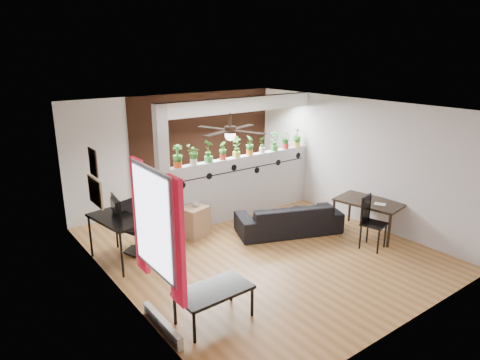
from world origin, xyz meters
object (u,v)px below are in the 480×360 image
at_px(potted_plant_7, 274,140).
at_px(cup, 196,204).
at_px(potted_plant_5, 250,145).
at_px(potted_plant_2, 208,150).
at_px(potted_plant_0, 178,156).
at_px(potted_plant_8, 286,140).
at_px(potted_plant_6, 262,144).
at_px(office_chair, 134,230).
at_px(potted_plant_1, 193,154).
at_px(potted_plant_3, 223,150).
at_px(coffee_table, 214,292).
at_px(potted_plant_4, 237,146).
at_px(folding_chair, 370,217).
at_px(ceiling_fan, 230,132).
at_px(sofa, 288,219).
at_px(cube_shelf, 194,221).
at_px(dining_table, 369,204).
at_px(potted_plant_9, 297,137).
at_px(computer_desk, 117,222).

bearing_deg(potted_plant_7, cup, -171.54).
bearing_deg(potted_plant_5, potted_plant_2, -180.00).
xyz_separation_m(potted_plant_5, cup, (-1.58, -0.34, -0.91)).
bearing_deg(potted_plant_0, potted_plant_8, -0.00).
distance_m(potted_plant_6, office_chair, 3.43).
height_order(potted_plant_1, potted_plant_3, potted_plant_1).
distance_m(potted_plant_6, cup, 2.16).
distance_m(potted_plant_3, potted_plant_7, 1.40).
height_order(potted_plant_6, coffee_table, potted_plant_6).
height_order(potted_plant_4, folding_chair, potted_plant_4).
height_order(potted_plant_4, office_chair, potted_plant_4).
bearing_deg(potted_plant_2, potted_plant_1, 180.00).
bearing_deg(coffee_table, potted_plant_1, 63.76).
relative_size(ceiling_fan, sofa, 0.60).
height_order(potted_plant_3, cube_shelf, potted_plant_3).
height_order(potted_plant_5, cup, potted_plant_5).
bearing_deg(potted_plant_4, dining_table, -55.27).
bearing_deg(potted_plant_7, ceiling_fan, -144.00).
height_order(cube_shelf, cup, cup).
distance_m(potted_plant_1, office_chair, 1.89).
bearing_deg(potted_plant_4, potted_plant_5, 0.00).
distance_m(potted_plant_4, potted_plant_6, 0.70).
xyz_separation_m(potted_plant_0, potted_plant_3, (1.05, -0.00, -0.03)).
bearing_deg(potted_plant_4, cup, -164.59).
height_order(potted_plant_9, cube_shelf, potted_plant_9).
height_order(potted_plant_4, cube_shelf, potted_plant_4).
height_order(cup, computer_desk, computer_desk).
distance_m(potted_plant_0, sofa, 2.53).
bearing_deg(potted_plant_2, potted_plant_5, 0.00).
xyz_separation_m(potted_plant_0, potted_plant_9, (3.16, -0.00, -0.00)).
bearing_deg(potted_plant_9, ceiling_fan, -150.49).
distance_m(cube_shelf, coffee_table, 2.83).
height_order(cube_shelf, office_chair, office_chair).
bearing_deg(office_chair, potted_plant_9, 4.19).
bearing_deg(office_chair, coffee_table, -89.16).
xyz_separation_m(potted_plant_8, cube_shelf, (-2.69, -0.34, -1.26)).
distance_m(potted_plant_2, computer_desk, 2.39).
height_order(potted_plant_7, folding_chair, potted_plant_7).
distance_m(potted_plant_3, potted_plant_8, 1.76).
relative_size(dining_table, folding_chair, 1.38).
height_order(potted_plant_3, coffee_table, potted_plant_3).
height_order(potted_plant_6, potted_plant_9, potted_plant_9).
relative_size(ceiling_fan, computer_desk, 0.99).
bearing_deg(potted_plant_4, potted_plant_3, 180.00).
relative_size(potted_plant_1, potted_plant_5, 0.97).
relative_size(potted_plant_2, potted_plant_7, 1.04).
bearing_deg(potted_plant_6, potted_plant_9, 0.00).
height_order(office_chair, folding_chair, folding_chair).
distance_m(ceiling_fan, sofa, 2.73).
bearing_deg(potted_plant_6, dining_table, -68.90).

